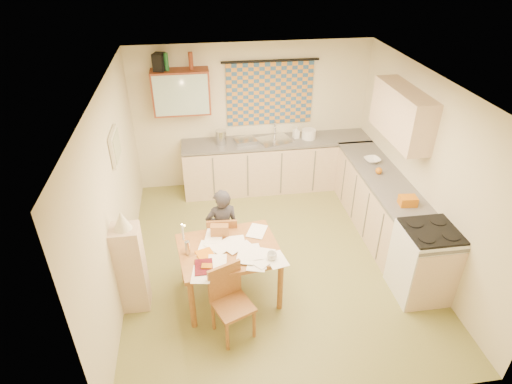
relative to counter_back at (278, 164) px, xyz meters
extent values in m
cube|color=olive|center=(-0.42, -1.95, -0.46)|extent=(4.00, 4.50, 0.02)
cube|color=white|center=(-0.42, -1.95, 2.06)|extent=(4.00, 4.50, 0.02)
cube|color=beige|center=(-0.42, 0.31, 0.80)|extent=(4.00, 0.02, 2.50)
cube|color=beige|center=(-0.42, -4.21, 0.80)|extent=(4.00, 0.02, 2.50)
cube|color=beige|center=(-2.43, -1.95, 0.80)|extent=(0.02, 4.50, 2.50)
cube|color=beige|center=(1.59, -1.95, 0.80)|extent=(0.02, 4.50, 2.50)
cube|color=#2A5079|center=(-0.12, 0.27, 1.20)|extent=(1.45, 0.03, 1.05)
cylinder|color=black|center=(-0.12, 0.25, 1.75)|extent=(1.60, 0.04, 0.04)
cube|color=maroon|center=(-1.57, 0.13, 1.35)|extent=(0.90, 0.34, 0.70)
cube|color=#99B2A5|center=(-1.57, -0.04, 1.35)|extent=(0.84, 0.02, 0.64)
cube|color=tan|center=(1.41, -1.40, 1.40)|extent=(0.34, 1.30, 0.70)
cube|color=beige|center=(-2.39, -1.55, 1.25)|extent=(0.04, 0.50, 0.40)
cube|color=beige|center=(-2.36, -1.55, 1.25)|extent=(0.01, 0.42, 0.32)
cube|color=tan|center=(0.00, 0.00, -0.02)|extent=(3.30, 0.60, 0.86)
cube|color=#514F4D|center=(0.00, 0.00, 0.45)|extent=(3.30, 0.62, 0.04)
cube|color=tan|center=(1.28, -1.72, -0.02)|extent=(0.60, 2.95, 0.86)
cube|color=#514F4D|center=(1.28, -1.72, 0.45)|extent=(0.62, 2.95, 0.04)
cube|color=white|center=(1.28, -2.87, 0.03)|extent=(0.64, 0.64, 0.96)
cube|color=black|center=(1.28, -2.87, 0.52)|extent=(0.61, 0.61, 0.03)
cube|color=silver|center=(-0.07, 0.00, 0.43)|extent=(0.65, 0.58, 0.10)
cylinder|color=silver|center=(-0.03, 0.18, 0.61)|extent=(0.03, 0.03, 0.28)
cube|color=silver|center=(-0.58, 0.00, 0.50)|extent=(0.40, 0.35, 0.06)
cylinder|color=silver|center=(-0.98, 0.00, 0.59)|extent=(0.20, 0.20, 0.24)
cylinder|color=white|center=(0.52, 0.00, 0.55)|extent=(0.31, 0.31, 0.16)
imported|color=white|center=(0.31, 0.05, 0.57)|extent=(0.13, 0.13, 0.21)
imported|color=white|center=(1.28, -1.00, 0.50)|extent=(0.31, 0.31, 0.06)
cube|color=#BF650B|center=(1.28, -2.22, 0.53)|extent=(0.23, 0.18, 0.12)
sphere|color=#BF650B|center=(1.23, -1.37, 0.52)|extent=(0.10, 0.10, 0.10)
cube|color=black|center=(-1.86, 0.13, 1.83)|extent=(0.21, 0.24, 0.26)
cylinder|color=#195926|center=(-1.75, 0.13, 1.83)|extent=(0.08, 0.08, 0.26)
cylinder|color=maroon|center=(-1.38, 0.13, 1.83)|extent=(0.07, 0.07, 0.26)
cube|color=brown|center=(-1.10, -2.57, 0.27)|extent=(1.28, 1.04, 0.05)
cube|color=brown|center=(-1.14, -1.97, -0.04)|extent=(0.41, 0.41, 0.04)
cube|color=brown|center=(-1.15, -2.15, 0.19)|extent=(0.39, 0.06, 0.42)
cube|color=brown|center=(-1.12, -3.19, -0.02)|extent=(0.52, 0.52, 0.04)
cube|color=brown|center=(-1.19, -3.02, 0.21)|extent=(0.38, 0.19, 0.44)
imported|color=black|center=(-1.13, -1.99, 0.15)|extent=(0.50, 0.39, 1.21)
cube|color=tan|center=(-2.26, -2.57, 0.13)|extent=(0.32, 0.30, 1.17)
cone|color=beige|center=(-2.26, -2.57, 0.83)|extent=(0.20, 0.20, 0.22)
cube|color=brown|center=(-1.19, -2.31, 0.38)|extent=(0.23, 0.13, 0.16)
imported|color=white|center=(-0.63, -2.84, 0.34)|extent=(0.20, 0.20, 0.09)
imported|color=maroon|center=(-1.51, -2.88, 0.31)|extent=(0.21, 0.28, 0.03)
imported|color=#BF650B|center=(-1.46, -2.71, 0.31)|extent=(0.35, 0.38, 0.02)
cube|color=#BF650B|center=(-1.37, -2.88, 0.32)|extent=(0.13, 0.10, 0.04)
cube|color=black|center=(-0.94, -2.84, 0.31)|extent=(0.14, 0.09, 0.02)
cylinder|color=silver|center=(-1.58, -2.60, 0.39)|extent=(0.06, 0.06, 0.18)
cylinder|color=white|center=(-1.62, -2.56, 0.59)|extent=(0.03, 0.03, 0.22)
sphere|color=#FFCC66|center=(-1.59, -2.61, 0.71)|extent=(0.02, 0.02, 0.02)
cube|color=white|center=(-0.89, -2.62, 0.30)|extent=(0.33, 0.36, 0.00)
cube|color=white|center=(-0.70, -2.78, 0.30)|extent=(0.30, 0.35, 0.00)
cube|color=white|center=(-0.81, -2.85, 0.30)|extent=(0.23, 0.31, 0.00)
cube|color=white|center=(-0.81, -2.88, 0.30)|extent=(0.29, 0.34, 0.00)
cube|color=white|center=(-1.35, -2.54, 0.31)|extent=(0.28, 0.34, 0.00)
cube|color=white|center=(-0.72, -2.29, 0.31)|extent=(0.31, 0.36, 0.00)
cube|color=white|center=(-1.00, -2.50, 0.31)|extent=(0.22, 0.30, 0.00)
cube|color=white|center=(-0.58, -2.87, 0.31)|extent=(0.27, 0.33, 0.00)
cube|color=white|center=(-1.44, -2.99, 0.31)|extent=(0.25, 0.33, 0.00)
cube|color=white|center=(-0.79, -2.84, 0.31)|extent=(0.35, 0.36, 0.00)
cube|color=white|center=(-1.23, -2.52, 0.31)|extent=(0.35, 0.36, 0.00)
cube|color=white|center=(-1.08, -2.54, 0.32)|extent=(0.35, 0.36, 0.00)
cube|color=white|center=(-1.26, -2.33, 0.32)|extent=(0.27, 0.33, 0.00)
cube|color=white|center=(-1.25, -2.83, 0.32)|extent=(0.24, 0.32, 0.00)
cube|color=white|center=(-0.91, -2.76, 0.32)|extent=(0.29, 0.35, 0.00)
cube|color=white|center=(-0.84, -2.71, 0.32)|extent=(0.22, 0.30, 0.00)
camera|label=1|loc=(-1.36, -6.56, 3.54)|focal=30.00mm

